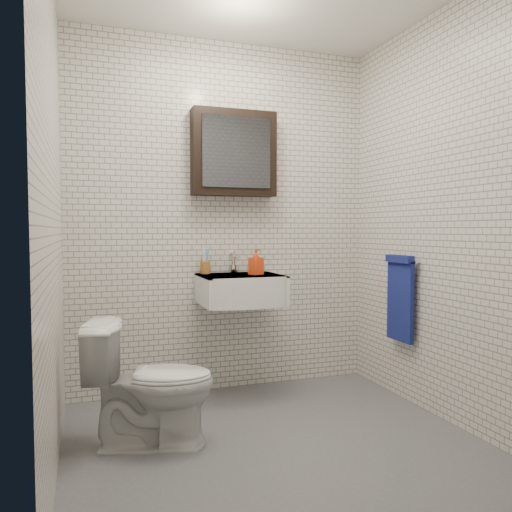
{
  "coord_description": "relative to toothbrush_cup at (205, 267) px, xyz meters",
  "views": [
    {
      "loc": [
        -0.95,
        -2.49,
        1.16
      ],
      "look_at": [
        0.05,
        0.45,
        1.0
      ],
      "focal_mm": 35.0,
      "sensor_mm": 36.0,
      "label": 1
    }
  ],
  "objects": [
    {
      "name": "toothbrush_cup",
      "position": [
        0.0,
        0.0,
        0.0
      ],
      "size": [
        0.08,
        0.08,
        0.19
      ],
      "rotation": [
        0.0,
        0.0,
        -0.08
      ],
      "color": "#A56429",
      "rests_on": "washbasin"
    },
    {
      "name": "washbasin",
      "position": [
        0.21,
        -0.21,
        -0.14
      ],
      "size": [
        0.55,
        0.5,
        0.2
      ],
      "color": "white",
      "rests_on": "room_shell"
    },
    {
      "name": "room_shell",
      "position": [
        0.16,
        -0.94,
        0.57
      ],
      "size": [
        2.22,
        2.02,
        2.51
      ],
      "color": "silver",
      "rests_on": "ground"
    },
    {
      "name": "faucet",
      "position": [
        0.21,
        -0.01,
        0.02
      ],
      "size": [
        0.06,
        0.2,
        0.15
      ],
      "color": "silver",
      "rests_on": "washbasin"
    },
    {
      "name": "soap_bottle",
      "position": [
        0.32,
        -0.18,
        0.04
      ],
      "size": [
        0.11,
        0.11,
        0.18
      ],
      "primitive_type": "imported",
      "rotation": [
        0.0,
        0.0,
        0.43
      ],
      "color": "#E84D18",
      "rests_on": "washbasin"
    },
    {
      "name": "ground",
      "position": [
        0.16,
        -0.94,
        -0.89
      ],
      "size": [
        2.2,
        2.0,
        0.01
      ],
      "primitive_type": "cube",
      "color": "#53565C",
      "rests_on": "ground"
    },
    {
      "name": "mirror_cabinet",
      "position": [
        0.21,
        -0.01,
        0.8
      ],
      "size": [
        0.6,
        0.15,
        0.6
      ],
      "color": "black",
      "rests_on": "room_shell"
    },
    {
      "name": "towel_rail",
      "position": [
        1.2,
        -0.59,
        -0.17
      ],
      "size": [
        0.09,
        0.3,
        0.58
      ],
      "color": "silver",
      "rests_on": "room_shell"
    },
    {
      "name": "toilet",
      "position": [
        -0.47,
        -0.76,
        -0.56
      ],
      "size": [
        0.74,
        0.53,
        0.68
      ],
      "primitive_type": "imported",
      "rotation": [
        0.0,
        0.0,
        1.33
      ],
      "color": "white",
      "rests_on": "ground"
    }
  ]
}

